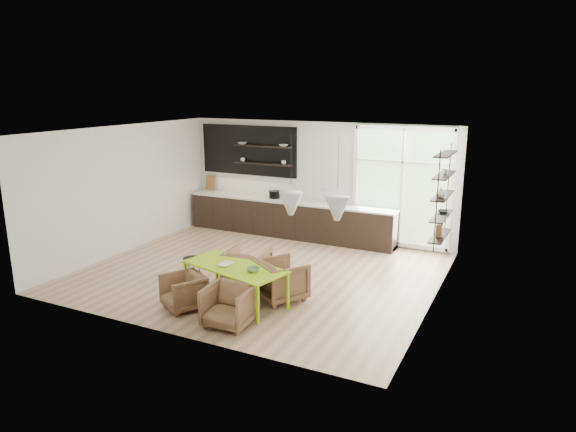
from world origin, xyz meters
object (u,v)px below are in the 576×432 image
at_px(dining_table, 235,268).
at_px(armchair_front_left, 184,292).
at_px(armchair_back_right, 282,280).
at_px(wire_stool, 192,265).
at_px(armchair_back_left, 247,268).
at_px(armchair_front_right, 229,306).

distance_m(dining_table, armchair_front_left, 0.96).
bearing_deg(armchair_back_right, wire_stool, 31.32).
relative_size(dining_table, armchair_back_left, 2.55).
height_order(dining_table, armchair_back_left, armchair_back_left).
distance_m(armchair_back_left, armchair_front_right, 1.72).
bearing_deg(dining_table, armchair_front_right, -51.11).
xyz_separation_m(dining_table, armchair_front_right, (0.38, -0.82, -0.30)).
relative_size(armchair_back_right, armchair_front_right, 1.08).
relative_size(dining_table, armchair_front_right, 2.73).
bearing_deg(armchair_back_left, wire_stool, 4.59).
bearing_deg(armchair_front_right, armchair_back_left, 106.84).
bearing_deg(dining_table, wire_stool, 170.35).
relative_size(dining_table, armchair_front_left, 3.00).
bearing_deg(wire_stool, dining_table, -23.41).
relative_size(armchair_back_right, armchair_front_left, 1.18).
height_order(armchair_front_left, armchair_front_right, armchair_front_right).
distance_m(dining_table, armchair_back_left, 0.86).
bearing_deg(armchair_back_right, armchair_front_left, 74.11).
bearing_deg(armchair_back_left, armchair_back_right, 157.14).
bearing_deg(armchair_back_left, armchair_front_right, 105.85).
xyz_separation_m(armchair_back_right, armchair_front_right, (-0.28, -1.32, -0.03)).
height_order(armchair_back_left, wire_stool, armchair_back_left).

